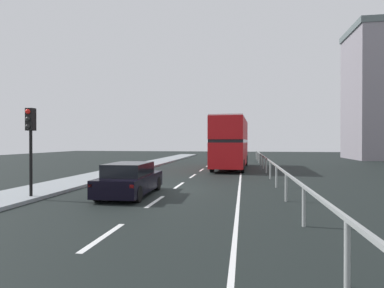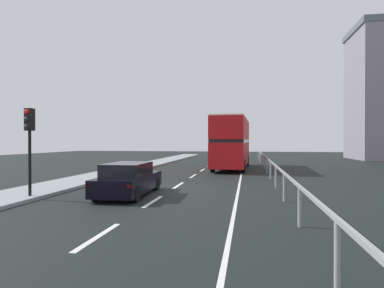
# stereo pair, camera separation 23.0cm
# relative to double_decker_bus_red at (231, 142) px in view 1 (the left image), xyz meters

# --- Properties ---
(ground_plane) EXTENTS (75.24, 120.00, 0.10)m
(ground_plane) POSITION_rel_double_decker_bus_red_xyz_m (-2.31, -12.62, -2.35)
(ground_plane) COLOR black
(near_sidewalk_kerb) EXTENTS (2.73, 80.00, 0.14)m
(near_sidewalk_kerb) POSITION_rel_double_decker_bus_red_xyz_m (-8.28, -12.62, -2.23)
(near_sidewalk_kerb) COLOR gray
(near_sidewalk_kerb) RESTS_ON ground
(lane_paint_markings) EXTENTS (3.33, 46.00, 0.01)m
(lane_paint_markings) POSITION_rel_double_decker_bus_red_xyz_m (-0.45, -3.81, -2.30)
(lane_paint_markings) COLOR silver
(lane_paint_markings) RESTS_ON ground
(bridge_side_railing) EXTENTS (0.10, 42.00, 1.14)m
(bridge_side_railing) POSITION_rel_double_decker_bus_red_xyz_m (2.72, -3.62, -1.37)
(bridge_side_railing) COLOR #939897
(bridge_side_railing) RESTS_ON ground
(double_decker_bus_red) EXTENTS (2.93, 10.32, 4.29)m
(double_decker_bus_red) POSITION_rel_double_decker_bus_red_xyz_m (0.00, 0.00, 0.00)
(double_decker_bus_red) COLOR red
(double_decker_bus_red) RESTS_ON ground
(hatchback_car_near) EXTENTS (1.93, 4.64, 1.41)m
(hatchback_car_near) POSITION_rel_double_decker_bus_red_xyz_m (-3.78, -14.66, -1.62)
(hatchback_car_near) COLOR black
(hatchback_car_near) RESTS_ON ground
(traffic_signal_pole) EXTENTS (0.30, 0.42, 3.53)m
(traffic_signal_pole) POSITION_rel_double_decker_bus_red_xyz_m (-7.37, -16.28, 0.50)
(traffic_signal_pole) COLOR black
(traffic_signal_pole) RESTS_ON near_sidewalk_kerb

